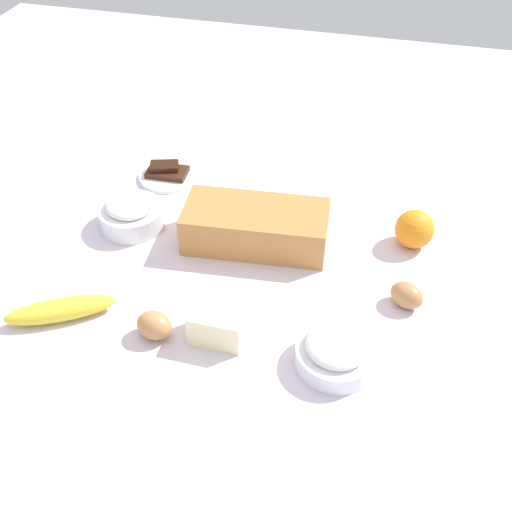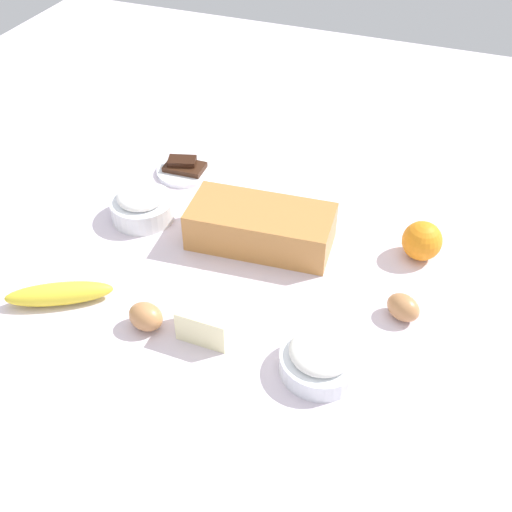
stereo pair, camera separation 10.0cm
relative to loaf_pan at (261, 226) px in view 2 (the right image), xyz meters
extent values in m
cube|color=silver|center=(-0.02, 0.09, -0.05)|extent=(2.40, 2.40, 0.02)
cube|color=#B77A3D|center=(0.00, 0.00, 0.00)|extent=(0.29, 0.15, 0.08)
cube|color=black|center=(0.00, 0.00, 0.00)|extent=(0.28, 0.14, 0.07)
cylinder|color=white|center=(-0.20, 0.27, -0.02)|extent=(0.13, 0.13, 0.04)
torus|color=white|center=(-0.20, 0.27, -0.01)|extent=(0.13, 0.13, 0.01)
ellipsoid|color=white|center=(-0.20, 0.27, 0.00)|extent=(0.10, 0.10, 0.04)
cylinder|color=white|center=(0.26, 0.01, -0.02)|extent=(0.13, 0.13, 0.04)
torus|color=white|center=(0.26, 0.01, 0.00)|extent=(0.13, 0.13, 0.01)
ellipsoid|color=white|center=(0.26, 0.01, 0.01)|extent=(0.10, 0.10, 0.03)
ellipsoid|color=yellow|center=(0.28, 0.29, -0.02)|extent=(0.19, 0.13, 0.04)
sphere|color=orange|center=(-0.30, -0.07, 0.00)|extent=(0.08, 0.08, 0.08)
cube|color=#F4EDB2|center=(0.00, 0.26, -0.01)|extent=(0.09, 0.07, 0.06)
ellipsoid|color=#BC804D|center=(0.10, 0.28, -0.02)|extent=(0.07, 0.06, 0.05)
ellipsoid|color=#B57A4A|center=(-0.30, 0.10, -0.02)|extent=(0.08, 0.07, 0.05)
cylinder|color=white|center=(0.25, -0.17, -0.04)|extent=(0.13, 0.13, 0.01)
cube|color=#381E11|center=(0.25, -0.17, -0.03)|extent=(0.09, 0.06, 0.01)
cube|color=black|center=(0.26, -0.18, -0.01)|extent=(0.07, 0.06, 0.01)
camera|label=1|loc=(-0.24, 0.93, 0.76)|focal=43.79mm
camera|label=2|loc=(-0.33, 0.90, 0.76)|focal=43.79mm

